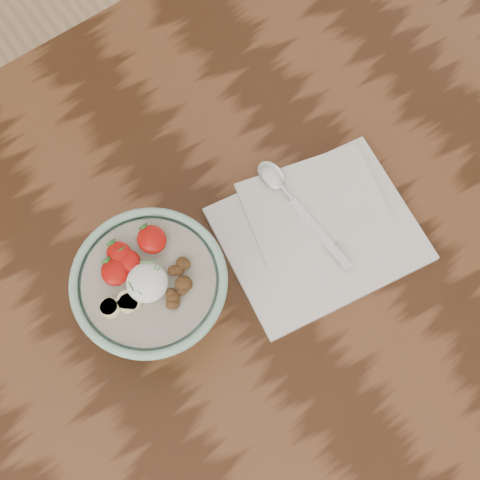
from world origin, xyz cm
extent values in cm
cube|color=#361C0D|center=(0.00, 0.00, 73.00)|extent=(160.00, 90.00, 4.00)
cylinder|color=#4C2D19|center=(72.00, 37.00, 35.50)|extent=(7.00, 7.00, 71.00)
cylinder|color=#8BBCA3|center=(-11.54, -1.75, 75.61)|extent=(8.60, 8.60, 1.23)
torus|color=#8BBCA3|center=(-11.54, -1.75, 85.65)|extent=(19.55, 19.55, 1.13)
cylinder|color=#A29A86|center=(-11.54, -1.75, 85.03)|extent=(16.59, 16.59, 1.02)
ellipsoid|color=white|center=(-11.85, -2.13, 86.53)|extent=(5.12, 5.12, 2.82)
ellipsoid|color=#B00C08|center=(-14.34, 1.34, 86.44)|extent=(3.26, 3.58, 1.79)
cone|color=#286623|center=(-14.34, 2.80, 86.74)|extent=(1.40, 1.03, 1.52)
ellipsoid|color=#B00C08|center=(-12.21, 1.59, 86.33)|extent=(2.87, 3.16, 1.58)
cone|color=#286623|center=(-12.21, 2.88, 86.63)|extent=(1.40, 1.03, 1.52)
ellipsoid|color=#B00C08|center=(-12.63, 3.09, 86.37)|extent=(3.01, 3.32, 1.66)
cone|color=#286623|center=(-12.63, 4.45, 86.67)|extent=(1.40, 1.03, 1.52)
ellipsoid|color=#B00C08|center=(-8.33, 2.24, 86.53)|extent=(3.57, 3.93, 1.97)
cone|color=#286623|center=(-8.33, 3.85, 86.83)|extent=(1.40, 1.03, 1.52)
cylinder|color=beige|center=(-17.14, -2.06, 85.95)|extent=(2.52, 2.52, 0.70)
cylinder|color=beige|center=(-15.06, -2.81, 85.95)|extent=(2.41, 2.41, 0.70)
cylinder|color=beige|center=(-15.02, -2.36, 85.95)|extent=(2.34, 2.34, 0.70)
cylinder|color=beige|center=(-14.51, -2.86, 85.95)|extent=(2.27, 2.27, 0.70)
cylinder|color=beige|center=(-17.20, -1.82, 85.95)|extent=(2.15, 2.15, 0.70)
ellipsoid|color=#523218|center=(-8.06, -4.80, 86.25)|extent=(1.73, 2.07, 1.35)
ellipsoid|color=#523218|center=(-7.72, -2.83, 86.04)|extent=(2.00, 1.99, 0.97)
ellipsoid|color=#523218|center=(-10.80, -6.09, 86.14)|extent=(2.13, 1.98, 1.17)
ellipsoid|color=#523218|center=(-10.21, -4.91, 86.10)|extent=(1.77, 1.91, 1.23)
ellipsoid|color=#523218|center=(-10.36, -5.50, 86.18)|extent=(2.53, 2.53, 1.10)
ellipsoid|color=#523218|center=(-8.36, -2.51, 86.03)|extent=(1.93, 1.94, 0.87)
ellipsoid|color=#523218|center=(-6.84, -2.53, 86.21)|extent=(2.17, 2.35, 1.49)
ellipsoid|color=#523218|center=(-8.89, -5.32, 86.07)|extent=(1.72, 1.43, 1.12)
ellipsoid|color=#523218|center=(-8.36, -4.60, 86.24)|extent=(2.02, 1.89, 1.53)
cylinder|color=#3F913D|center=(-9.92, -0.65, 87.55)|extent=(1.19, 0.44, 0.22)
cylinder|color=#3F913D|center=(-12.50, -2.81, 87.55)|extent=(1.00, 0.76, 0.22)
cylinder|color=#3F913D|center=(-13.72, -1.77, 87.55)|extent=(0.34, 1.38, 0.23)
cylinder|color=#3F913D|center=(-11.32, -1.23, 87.55)|extent=(1.44, 0.37, 0.23)
cylinder|color=#3F913D|center=(-12.09, -2.47, 87.55)|extent=(1.48, 0.30, 0.23)
cylinder|color=#3F913D|center=(-12.25, -3.08, 87.55)|extent=(1.17, 0.41, 0.22)
cylinder|color=#3F913D|center=(-11.80, -1.21, 87.55)|extent=(0.35, 1.12, 0.22)
cylinder|color=#3F913D|center=(-10.65, -0.08, 87.55)|extent=(1.20, 0.81, 0.22)
cylinder|color=#3F913D|center=(-9.63, -1.68, 87.55)|extent=(1.09, 0.62, 0.22)
cylinder|color=#3F913D|center=(-13.33, -2.68, 87.55)|extent=(0.40, 1.44, 0.23)
cylinder|color=#3F913D|center=(-10.52, -1.81, 87.55)|extent=(1.43, 1.35, 0.24)
cylinder|color=#3F913D|center=(-10.80, -2.04, 87.55)|extent=(0.20, 1.63, 0.24)
cube|color=white|center=(12.59, -6.67, 75.51)|extent=(29.62, 25.41, 1.02)
cube|color=white|center=(14.63, -2.59, 76.33)|extent=(22.19, 17.89, 0.61)
cube|color=silver|center=(12.30, -7.04, 76.83)|extent=(1.45, 12.75, 0.39)
cylinder|color=silver|center=(12.16, 0.98, 77.02)|extent=(0.83, 3.33, 0.77)
ellipsoid|color=silver|center=(12.10, 4.17, 77.16)|extent=(3.48, 5.14, 1.05)
camera|label=1|loc=(-16.38, -27.78, 164.02)|focal=50.00mm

